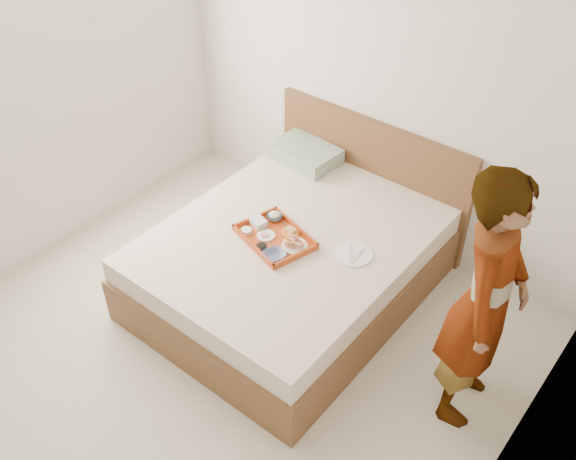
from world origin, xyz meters
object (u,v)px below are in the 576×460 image
(bed, at_px, (291,263))
(person, at_px, (485,302))
(tray, at_px, (275,237))
(dinner_plate, at_px, (354,254))

(bed, distance_m, person, 1.49)
(person, bearing_deg, tray, 81.08)
(tray, xyz_separation_m, dinner_plate, (0.50, 0.20, -0.02))
(person, bearing_deg, dinner_plate, 69.60)
(dinner_plate, distance_m, person, 0.99)
(dinner_plate, bearing_deg, bed, -169.68)
(bed, relative_size, person, 1.20)
(tray, bearing_deg, dinner_plate, 37.73)
(bed, height_order, person, person)
(tray, bearing_deg, bed, 83.58)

